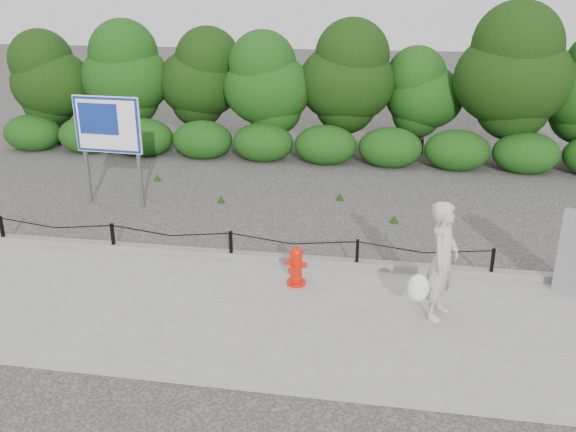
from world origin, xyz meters
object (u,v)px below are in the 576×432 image
Objects in this scene: utility_cabinet at (575,252)px; advertising_sign at (108,130)px; fire_hydrant at (296,266)px; pedestrian at (441,262)px.

advertising_sign is at bearing -176.89° from utility_cabinet.
fire_hydrant is at bearing -31.86° from advertising_sign.
utility_cabinet is at bearing -13.52° from advertising_sign.
fire_hydrant is 4.93m from utility_cabinet.
utility_cabinet is (4.88, 0.62, 0.38)m from fire_hydrant.
pedestrian is at bearing -1.98° from fire_hydrant.
advertising_sign is at bearing 159.03° from fire_hydrant.
advertising_sign reaches higher than utility_cabinet.
utility_cabinet is 10.64m from advertising_sign.
fire_hydrant is 0.38× the size of pedestrian.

